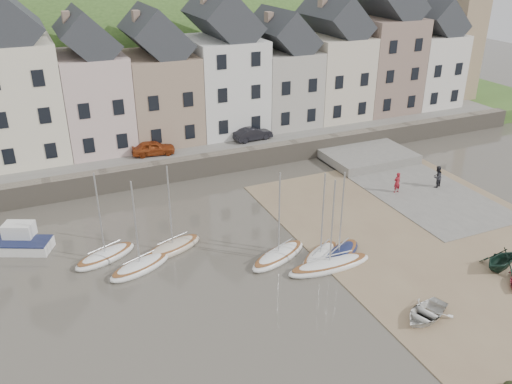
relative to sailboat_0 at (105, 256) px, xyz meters
name	(u,v)px	position (x,y,z in m)	size (l,w,h in m)	color
ground	(295,273)	(10.49, -6.39, -0.26)	(160.00, 160.00, 0.00)	#403A32
quay_land	(162,120)	(10.49, 25.61, 0.49)	(90.00, 30.00, 1.50)	#345221
quay_street	(193,145)	(10.49, 14.11, 1.29)	(70.00, 7.00, 0.10)	slate
seawall	(205,165)	(10.49, 10.61, 0.64)	(70.00, 1.20, 1.80)	slate
beach	(435,237)	(21.49, -6.39, -0.23)	(18.00, 26.00, 0.06)	#80664D
slipway	(407,184)	(25.49, 1.61, -0.20)	(8.00, 18.00, 0.12)	slate
hillside	(98,185)	(5.49, 53.60, -18.26)	(134.40, 84.00, 84.00)	#345221
townhouse_terrace	(196,74)	(12.25, 17.61, 7.06)	(61.05, 8.00, 13.93)	white
church_spire	(467,16)	(45.04, 17.61, 10.79)	(4.00, 4.00, 18.00)	#997F60
sailboat_0	(105,256)	(0.00, 0.00, 0.00)	(4.57, 3.10, 6.32)	white
sailboat_1	(140,266)	(1.78, -2.13, 0.00)	(4.58, 3.04, 6.32)	white
sailboat_2	(173,247)	(4.30, -0.71, 0.00)	(4.60, 2.93, 6.32)	beige
sailboat_3	(278,255)	(10.26, -4.50, 0.00)	(4.98, 3.30, 6.32)	white
sailboat_4	(329,265)	(12.70, -6.79, -0.01)	(5.78, 1.61, 6.32)	white
sailboat_5	(338,255)	(13.84, -6.04, 0.00)	(4.78, 3.61, 6.32)	#151D44
sailboat_6	(320,256)	(12.69, -5.68, 0.00)	(4.37, 3.60, 6.32)	white
motorboat_0	(12,242)	(-5.46, 3.79, 0.32)	(5.69, 3.87, 1.70)	white
rowboat_white	(426,313)	(14.90, -13.18, 0.12)	(2.25, 3.15, 0.65)	silver
rowboat_green	(501,259)	(22.35, -11.27, 0.54)	(2.44, 2.83, 1.49)	#142D22
person_red	(397,182)	(23.45, 0.53, 0.72)	(0.63, 0.41, 1.73)	maroon
person_dark	(437,177)	(27.13, 0.03, 0.78)	(0.90, 0.70, 1.85)	#222227
car_left	(153,148)	(6.56, 13.11, 1.98)	(1.51, 3.76, 1.28)	#953A15
car_right	(253,134)	(16.17, 13.11, 1.95)	(1.31, 3.75, 1.24)	black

